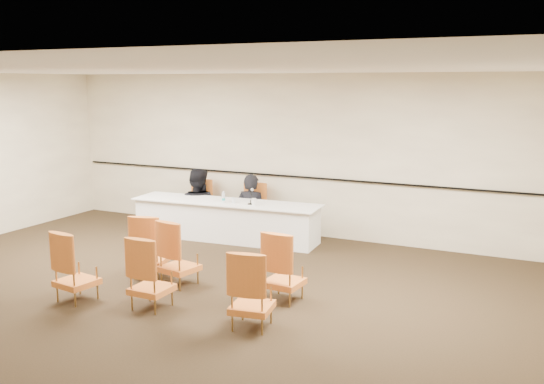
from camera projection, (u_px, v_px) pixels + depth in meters
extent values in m
plane|color=black|center=(174.00, 300.00, 7.99)|extent=(10.00, 10.00, 0.00)
plane|color=white|center=(167.00, 69.00, 7.46)|extent=(10.00, 10.00, 0.00)
cube|color=beige|center=(296.00, 155.00, 11.26)|extent=(10.00, 0.04, 3.00)
cube|color=black|center=(295.00, 177.00, 11.30)|extent=(9.80, 0.04, 0.03)
imported|color=black|center=(251.00, 217.00, 11.45)|extent=(0.65, 0.47, 1.65)
imported|color=black|center=(197.00, 212.00, 11.86)|extent=(0.95, 0.80, 1.75)
cube|color=white|center=(245.00, 204.00, 10.74)|extent=(0.31, 0.23, 0.00)
cylinder|color=silver|center=(234.00, 200.00, 10.83)|extent=(0.07, 0.07, 0.10)
cylinder|color=white|center=(254.00, 202.00, 10.64)|extent=(0.08, 0.08, 0.12)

